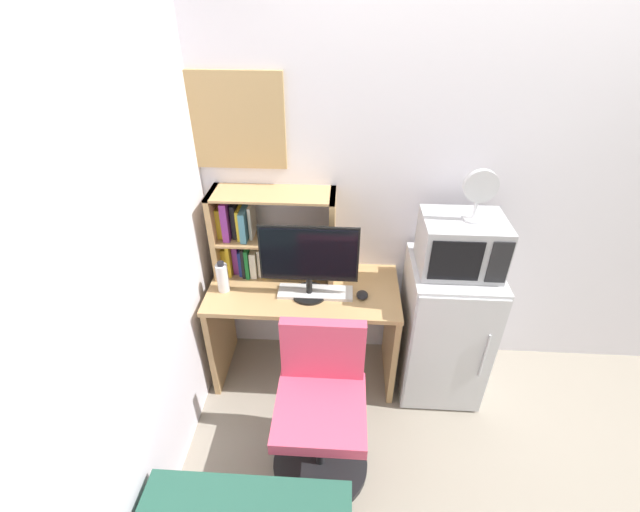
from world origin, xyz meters
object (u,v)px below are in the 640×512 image
(hutch_bookshelf, at_px, (257,235))
(desk_chair, at_px, (321,413))
(monitor, at_px, (309,259))
(water_bottle, at_px, (223,277))
(computer_mouse, at_px, (362,295))
(mini_fridge, at_px, (443,328))
(keyboard, at_px, (315,292))
(wall_corkboard, at_px, (224,121))
(desk_fan, at_px, (480,191))
(microwave, at_px, (461,244))

(hutch_bookshelf, xyz_separation_m, desk_chair, (0.44, -0.80, -0.59))
(monitor, height_order, water_bottle, monitor)
(monitor, relative_size, water_bottle, 2.79)
(computer_mouse, relative_size, mini_fridge, 0.09)
(keyboard, bearing_deg, wall_corkboard, 148.27)
(hutch_bookshelf, distance_m, monitor, 0.40)
(keyboard, bearing_deg, desk_fan, 1.79)
(microwave, relative_size, desk_fan, 1.56)
(desk_chair, height_order, wall_corkboard, wall_corkboard)
(water_bottle, xyz_separation_m, wall_corkboard, (0.03, 0.32, 0.83))
(computer_mouse, distance_m, desk_chair, 0.70)
(mini_fridge, bearing_deg, keyboard, -177.93)
(desk_fan, height_order, desk_chair, desk_fan)
(computer_mouse, bearing_deg, keyboard, 176.88)
(wall_corkboard, bearing_deg, desk_fan, -12.29)
(monitor, xyz_separation_m, desk_chair, (0.10, -0.57, -0.58))
(desk_chair, bearing_deg, microwave, 40.13)
(mini_fridge, bearing_deg, desk_chair, -140.00)
(hutch_bookshelf, bearing_deg, monitor, -34.22)
(monitor, xyz_separation_m, desk_fan, (0.87, 0.04, 0.42))
(monitor, bearing_deg, desk_chair, -79.77)
(mini_fridge, bearing_deg, desk_fan, -4.33)
(monitor, bearing_deg, hutch_bookshelf, 145.78)
(desk_fan, bearing_deg, hutch_bookshelf, 170.96)
(monitor, bearing_deg, mini_fridge, 2.64)
(keyboard, relative_size, desk_fan, 1.56)
(microwave, relative_size, desk_chair, 0.50)
(desk_chair, bearing_deg, wall_corkboard, 122.99)
(keyboard, relative_size, desk_chair, 0.50)
(hutch_bookshelf, relative_size, mini_fridge, 0.79)
(mini_fridge, height_order, microwave, microwave)
(computer_mouse, height_order, microwave, microwave)
(computer_mouse, xyz_separation_m, microwave, (0.52, 0.05, 0.34))
(mini_fridge, relative_size, desk_fan, 3.27)
(microwave, distance_m, desk_fan, 0.32)
(water_bottle, bearing_deg, desk_fan, 0.96)
(hutch_bookshelf, distance_m, water_bottle, 0.33)
(hutch_bookshelf, relative_size, microwave, 1.66)
(keyboard, xyz_separation_m, computer_mouse, (0.28, -0.02, 0.01))
(computer_mouse, bearing_deg, water_bottle, 178.76)
(monitor, height_order, microwave, microwave)
(keyboard, height_order, mini_fridge, mini_fridge)
(computer_mouse, relative_size, wall_corkboard, 0.13)
(keyboard, relative_size, wall_corkboard, 0.66)
(computer_mouse, distance_m, wall_corkboard, 1.25)
(water_bottle, distance_m, wall_corkboard, 0.88)
(water_bottle, relative_size, desk_fan, 0.71)
(keyboard, xyz_separation_m, desk_chair, (0.07, -0.58, -0.34))
(monitor, height_order, wall_corkboard, wall_corkboard)
(keyboard, bearing_deg, monitor, -164.76)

